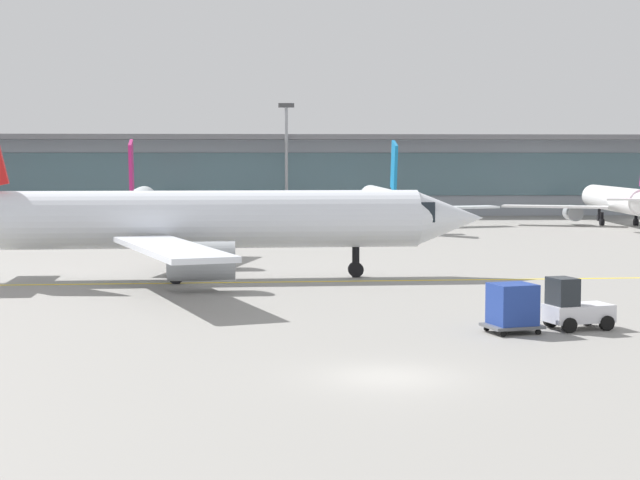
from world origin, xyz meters
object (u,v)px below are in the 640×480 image
gate_airplane_4 (616,200)px  baggage_tug (574,307)px  cargo_dolly_lead (512,306)px  apron_light_mast_1 (286,155)px  gate_airplane_2 (139,203)px  gate_airplane_3 (381,201)px  taxiing_regional_jet (204,221)px

gate_airplane_4 → baggage_tug: 68.55m
cargo_dolly_lead → apron_light_mast_1: bearing=80.0°
gate_airplane_2 → apron_light_mast_1: 23.78m
gate_airplane_2 → cargo_dolly_lead: bearing=-163.7°
gate_airplane_4 → cargo_dolly_lead: gate_airplane_4 is taller
gate_airplane_3 → cargo_dolly_lead: size_ratio=10.45×
gate_airplane_4 → baggage_tug: bearing=163.6°
taxiing_regional_jet → apron_light_mast_1: bearing=81.9°
baggage_tug → gate_airplane_2: bearing=96.9°
baggage_tug → apron_light_mast_1: bearing=82.0°
baggage_tug → apron_light_mast_1: (-9.77, 78.39, 6.33)m
apron_light_mast_1 → cargo_dolly_lead: bearing=-84.9°
taxiing_regional_jet → cargo_dolly_lead: taxiing_regional_jet is taller
gate_airplane_2 → gate_airplane_4: 48.39m
gate_airplane_4 → gate_airplane_2: bearing=98.7°
gate_airplane_3 → cargo_dolly_lead: bearing=177.9°
gate_airplane_2 → taxiing_regional_jet: taxiing_regional_jet is taller
gate_airplane_4 → cargo_dolly_lead: (-26.47, -64.98, -1.49)m
taxiing_regional_jet → cargo_dolly_lead: (13.10, -19.11, -2.21)m
gate_airplane_2 → gate_airplane_3: (23.79, 3.06, 0.00)m
gate_airplane_2 → cargo_dolly_lead: size_ratio=10.48×
gate_airplane_2 → gate_airplane_4: bearing=-88.6°
gate_airplane_3 → gate_airplane_4: (24.43, 0.97, 0.00)m
gate_airplane_2 → gate_airplane_3: bearing=-86.0°
taxiing_regional_jet → baggage_tug: taxiing_regional_jet is taller
gate_airplane_2 → taxiing_regional_jet: 42.72m
gate_airplane_3 → apron_light_mast_1: apron_light_mast_1 is taller
gate_airplane_3 → gate_airplane_4: same height
taxiing_regional_jet → gate_airplane_4: bearing=46.8°
gate_airplane_3 → taxiing_regional_jet: bearing=161.1°
gate_airplane_4 → apron_light_mast_1: bearing=71.1°
baggage_tug → cargo_dolly_lead: 2.76m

